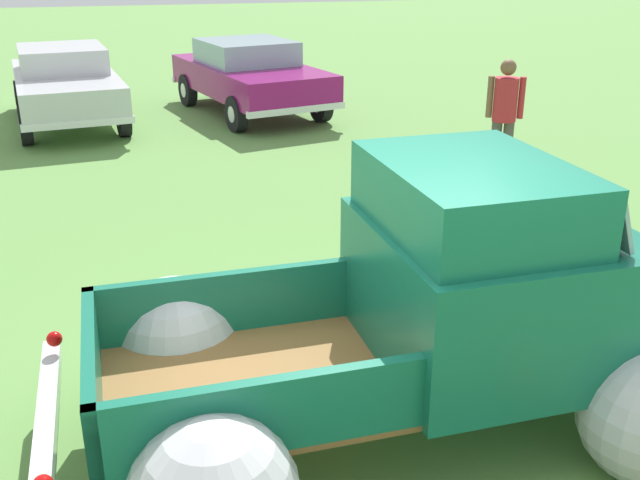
# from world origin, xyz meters

# --- Properties ---
(ground_plane) EXTENTS (80.00, 80.00, 0.00)m
(ground_plane) POSITION_xyz_m (0.00, 0.00, 0.00)
(ground_plane) COLOR #609347
(vintage_pickup_truck) EXTENTS (4.69, 2.89, 1.96)m
(vintage_pickup_truck) POSITION_xyz_m (0.39, 0.01, 0.76)
(vintage_pickup_truck) COLOR black
(vintage_pickup_truck) RESTS_ON ground
(show_car_0) EXTENTS (2.39, 4.52, 1.43)m
(show_car_0) POSITION_xyz_m (-2.72, 10.64, 0.78)
(show_car_0) COLOR black
(show_car_0) RESTS_ON ground
(show_car_1) EXTENTS (2.90, 4.56, 1.43)m
(show_car_1) POSITION_xyz_m (0.80, 10.74, 0.78)
(show_car_1) COLOR black
(show_car_1) RESTS_ON ground
(spectator_0) EXTENTS (0.52, 0.45, 1.71)m
(spectator_0) POSITION_xyz_m (3.65, 5.45, 0.97)
(spectator_0) COLOR #4C4742
(spectator_0) RESTS_ON ground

